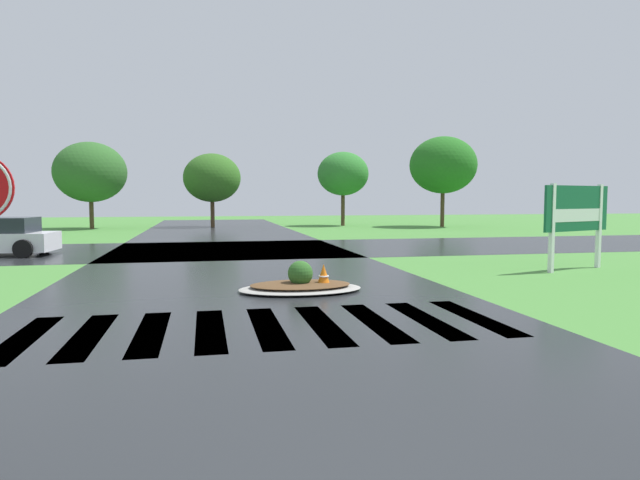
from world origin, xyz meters
TOP-DOWN VIEW (x-y plane):
  - asphalt_roadway at (0.00, 10.00)m, footprint 9.11×80.00m
  - asphalt_cross_road at (0.00, 19.56)m, footprint 90.00×8.20m
  - crosswalk_stripes at (-0.00, 5.88)m, footprint 7.65×2.96m
  - estate_billboard at (9.42, 11.11)m, footprint 2.69×1.05m
  - median_island at (1.10, 9.14)m, footprint 2.73×1.73m
  - drainage_pipe_stack at (-9.02, 21.53)m, footprint 2.29×0.73m
  - traffic_cone at (1.61, 9.08)m, footprint 0.38×0.38m
  - background_treeline at (-5.24, 35.98)m, footprint 46.10×7.11m

SIDE VIEW (x-z plane):
  - crosswalk_stripes at x=0.00m, z-range 0.00..0.01m
  - asphalt_roadway at x=0.00m, z-range 0.00..0.01m
  - asphalt_cross_road at x=0.00m, z-range 0.00..0.01m
  - median_island at x=1.10m, z-range -0.20..0.48m
  - traffic_cone at x=1.61m, z-range -0.01..0.59m
  - drainage_pipe_stack at x=-9.02m, z-range 0.00..0.72m
  - estate_billboard at x=9.42m, z-range 0.42..2.88m
  - background_treeline at x=-5.24m, z-range 0.86..7.30m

